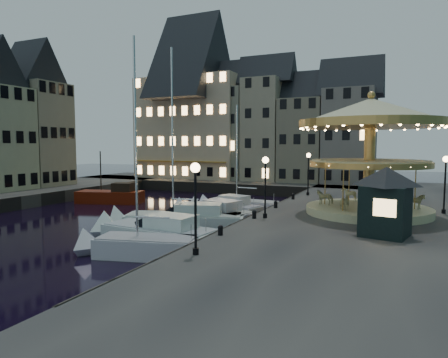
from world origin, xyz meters
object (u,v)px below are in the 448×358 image
at_px(motorboat_f, 238,206).
at_px(red_fishing_boat, 112,197).
at_px(motorboat_c, 180,220).
at_px(ticket_kiosk, 386,189).
at_px(bollard_a, 220,230).
at_px(motorboat_a, 138,247).
at_px(motorboat_b, 155,233).
at_px(streetlamp_c, 308,168).
at_px(streetlamp_d, 445,176).
at_px(streetlamp_b, 265,178).
at_px(motorboat_e, 224,209).
at_px(carousel, 370,134).
at_px(motorboat_d, 211,215).
at_px(bollard_c, 276,204).
at_px(bollard_d, 293,196).
at_px(bollard_b, 254,214).

distance_m(motorboat_f, red_fishing_boat, 14.58).
relative_size(motorboat_c, motorboat_f, 1.26).
xyz_separation_m(motorboat_c, ticket_kiosk, (14.26, -2.26, 3.18)).
distance_m(bollard_a, motorboat_c, 8.35).
distance_m(motorboat_a, motorboat_b, 3.02).
bearing_deg(streetlamp_c, streetlamp_d, -29.91).
bearing_deg(streetlamp_b, motorboat_e, 133.71).
height_order(bollard_a, motorboat_b, motorboat_b).
bearing_deg(streetlamp_d, motorboat_f, 174.29).
relative_size(streetlamp_c, streetlamp_d, 1.00).
bearing_deg(carousel, red_fishing_boat, 171.66).
xyz_separation_m(bollard_a, red_fishing_boat, (-19.53, 14.36, -0.91)).
bearing_deg(motorboat_c, carousel, 20.20).
relative_size(streetlamp_c, motorboat_d, 0.54).
height_order(motorboat_b, motorboat_c, motorboat_c).
xyz_separation_m(bollard_c, motorboat_c, (-5.98, -4.74, -0.92)).
xyz_separation_m(bollard_d, motorboat_b, (-5.20, -14.68, -0.96)).
height_order(bollard_b, motorboat_f, motorboat_f).
relative_size(streetlamp_c, motorboat_c, 0.32).
bearing_deg(streetlamp_c, bollard_c, -93.81).
xyz_separation_m(streetlamp_c, motorboat_d, (-5.49, -10.56, -3.38)).
relative_size(bollard_c, motorboat_b, 0.06).
bearing_deg(motorboat_d, streetlamp_c, 62.54).
bearing_deg(motorboat_f, motorboat_e, -93.99).
distance_m(bollard_d, carousel, 10.37).
height_order(streetlamp_d, motorboat_a, motorboat_a).
bearing_deg(motorboat_f, bollard_b, -61.66).
xyz_separation_m(streetlamp_b, motorboat_a, (-5.00, -7.59, -3.48)).
bearing_deg(streetlamp_c, bollard_a, -91.76).
xyz_separation_m(streetlamp_b, streetlamp_c, (0.00, 13.50, 0.00)).
bearing_deg(bollard_c, motorboat_d, -162.26).
xyz_separation_m(streetlamp_c, streetlamp_d, (11.30, -6.50, 0.00)).
xyz_separation_m(motorboat_e, ticket_kiosk, (13.42, -8.50, 3.22)).
relative_size(streetlamp_d, carousel, 0.42).
height_order(bollard_b, red_fishing_boat, red_fishing_boat).
distance_m(motorboat_a, motorboat_d, 10.54).
xyz_separation_m(bollard_c, red_fishing_boat, (-19.53, 3.86, -0.91)).
bearing_deg(streetlamp_c, ticket_kiosk, -64.37).
bearing_deg(streetlamp_c, carousel, -55.07).
bearing_deg(streetlamp_d, motorboat_a, -138.16).
distance_m(bollard_b, motorboat_c, 6.05).
relative_size(bollard_d, motorboat_d, 0.07).
bearing_deg(bollard_c, motorboat_f, 139.81).
relative_size(streetlamp_d, motorboat_d, 0.54).
height_order(bollard_b, motorboat_a, motorboat_a).
bearing_deg(bollard_b, motorboat_c, 177.54).
distance_m(streetlamp_b, red_fishing_boat, 22.05).
bearing_deg(motorboat_f, red_fishing_boat, -178.74).
bearing_deg(streetlamp_b, ticket_kiosk, -18.03).
bearing_deg(carousel, bollard_d, 141.36).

